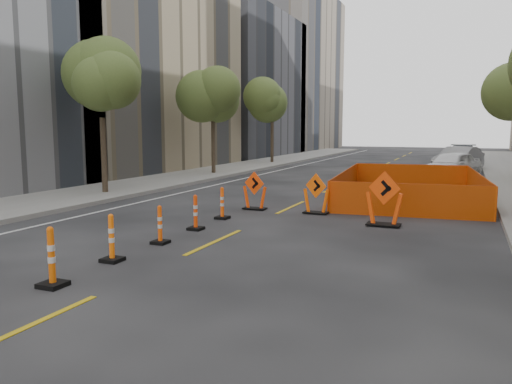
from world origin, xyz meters
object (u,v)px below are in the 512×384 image
at_px(parked_car_near, 452,165).
at_px(parked_car_mid, 458,159).
at_px(channelizer_5, 160,225).
at_px(channelizer_4, 112,238).
at_px(chevron_sign_right, 384,199).
at_px(channelizer_3, 51,257).
at_px(channelizer_6, 196,212).
at_px(parked_car_far, 462,155).
at_px(chevron_sign_center, 316,194).
at_px(chevron_sign_left, 255,191).
at_px(channelizer_7, 222,203).

relative_size(parked_car_near, parked_car_mid, 0.94).
relative_size(channelizer_5, parked_car_near, 0.21).
height_order(channelizer_4, chevron_sign_right, chevron_sign_right).
bearing_deg(channelizer_3, chevron_sign_right, 59.86).
xyz_separation_m(channelizer_6, parked_car_mid, (6.57, 22.92, 0.31)).
bearing_deg(channelizer_3, channelizer_5, 91.76).
bearing_deg(channelizer_6, parked_car_far, 76.79).
xyz_separation_m(channelizer_6, chevron_sign_center, (2.41, 3.89, 0.18)).
bearing_deg(chevron_sign_right, channelizer_3, -103.26).
bearing_deg(chevron_sign_right, chevron_sign_center, 169.12).
bearing_deg(chevron_sign_right, channelizer_4, -110.73).
xyz_separation_m(chevron_sign_right, parked_car_far, (1.91, 26.14, -0.01)).
distance_m(channelizer_3, parked_car_mid, 29.13).
bearing_deg(chevron_sign_left, chevron_sign_center, 12.64).
relative_size(channelizer_5, parked_car_far, 0.18).
distance_m(channelizer_7, parked_car_near, 16.93).
xyz_separation_m(channelizer_3, chevron_sign_right, (4.70, 8.10, 0.25)).
bearing_deg(chevron_sign_center, parked_car_far, 100.34).
bearing_deg(channelizer_7, channelizer_6, -87.70).
xyz_separation_m(chevron_sign_left, chevron_sign_center, (2.24, -0.00, 0.01)).
xyz_separation_m(channelizer_3, chevron_sign_left, (0.03, 9.38, 0.11)).
distance_m(channelizer_6, parked_car_near, 18.61).
height_order(channelizer_3, parked_car_mid, parked_car_mid).
bearing_deg(channelizer_3, parked_car_far, 79.07).
relative_size(channelizer_6, chevron_sign_center, 0.74).
distance_m(channelizer_4, chevron_sign_center, 7.93).
height_order(channelizer_4, chevron_sign_center, chevron_sign_center).
distance_m(channelizer_3, channelizer_4, 1.83).
height_order(channelizer_3, chevron_sign_center, chevron_sign_center).
xyz_separation_m(chevron_sign_left, parked_car_mid, (6.40, 19.02, 0.14)).
distance_m(chevron_sign_left, chevron_sign_right, 4.84).
height_order(channelizer_5, channelizer_6, channelizer_6).
bearing_deg(parked_car_far, channelizer_7, -103.27).
bearing_deg(parked_car_mid, parked_car_far, 107.24).
xyz_separation_m(channelizer_6, parked_car_far, (6.75, 28.75, 0.29)).
relative_size(chevron_sign_center, parked_car_near, 0.29).
bearing_deg(parked_car_near, chevron_sign_left, -91.40).
height_order(channelizer_4, channelizer_6, channelizer_4).
xyz_separation_m(channelizer_4, channelizer_5, (0.02, 1.83, -0.04)).
distance_m(channelizer_7, parked_car_far, 27.78).
relative_size(channelizer_3, parked_car_near, 0.24).
bearing_deg(parked_car_far, channelizer_6, -102.26).
bearing_deg(parked_car_far, parked_car_near, -91.35).
height_order(channelizer_4, parked_car_mid, parked_car_mid).
distance_m(channelizer_6, chevron_sign_center, 4.59).
xyz_separation_m(channelizer_5, parked_car_near, (6.27, 19.34, 0.31)).
distance_m(channelizer_5, parked_car_far, 31.31).
bearing_deg(channelizer_5, chevron_sign_center, 67.34).
bearing_deg(channelizer_7, channelizer_5, -88.46).
height_order(channelizer_4, channelizer_5, channelizer_4).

